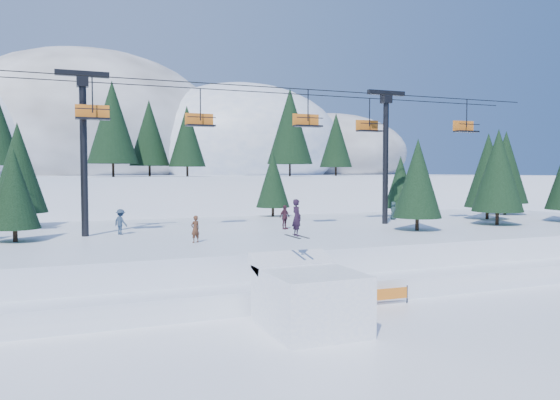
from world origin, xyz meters
name	(u,v)px	position (x,y,z in m)	size (l,w,h in m)	color
ground	(354,342)	(0.00, 0.00, 0.00)	(160.00, 160.00, 0.00)	white
mid_shelf	(224,248)	(0.00, 18.00, 1.25)	(70.00, 22.00, 2.50)	white
berm	(277,287)	(0.00, 8.00, 0.55)	(70.00, 6.00, 1.10)	white
mountain_ridge	(96,152)	(-5.08, 73.35, 9.64)	(119.00, 60.32, 26.46)	white
jump_kicker	(309,297)	(-0.87, 2.27, 1.34)	(3.64, 4.96, 5.35)	white
chairlift	(251,132)	(2.02, 18.05, 9.32)	(46.00, 3.21, 10.28)	black
conifer_stand	(216,167)	(-0.54, 17.93, 6.85)	(63.41, 18.58, 9.65)	black
distant_skiers	(170,222)	(-3.98, 16.53, 3.35)	(31.98, 9.04, 1.87)	#263850
banner_near	(383,295)	(4.14, 4.45, 0.54)	(2.86, 0.14, 0.90)	black
banner_far	(448,278)	(9.88, 6.68, 0.54)	(2.80, 0.65, 0.90)	black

